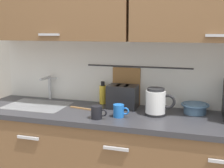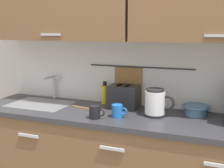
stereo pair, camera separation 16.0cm
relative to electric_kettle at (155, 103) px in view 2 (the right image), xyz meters
The scene contains 10 objects.
counter_unit 0.59m from the electric_kettle, behind, with size 2.53×0.64×0.90m.
back_wall_assembly 0.60m from the electric_kettle, 136.60° to the left, with size 3.70×0.41×2.50m.
sink_faucet 1.04m from the electric_kettle, 168.95° to the left, with size 0.09×0.17×0.22m.
electric_kettle is the anchor object (origin of this frame).
dish_soap_bottle 0.54m from the electric_kettle, 157.25° to the left, with size 0.06×0.06×0.20m.
mug_near_sink 0.46m from the electric_kettle, 150.80° to the right, with size 0.12×0.08×0.09m.
mixing_bowl 0.32m from the electric_kettle, 25.27° to the left, with size 0.21×0.21×0.08m.
toaster 0.32m from the electric_kettle, 156.54° to the left, with size 0.26×0.17×0.19m.
mug_by_kettle 0.29m from the electric_kettle, 152.40° to the right, with size 0.12×0.08×0.09m.
wooden_spoon 0.55m from the electric_kettle, behind, with size 0.28×0.08×0.01m.
Camera 2 is at (0.67, -1.74, 1.54)m, focal length 46.52 mm.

